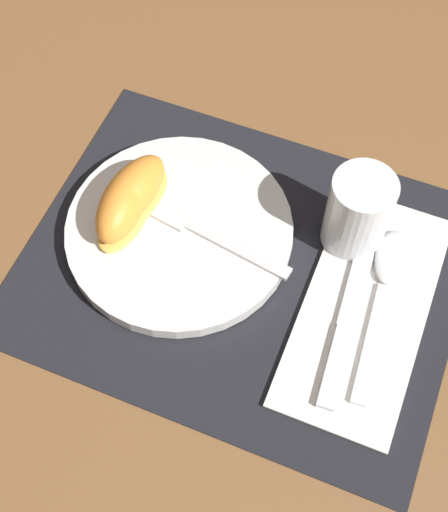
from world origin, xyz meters
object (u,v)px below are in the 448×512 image
at_px(fork, 194,225).
at_px(citrus_wedge_1, 124,204).
at_px(spoon, 387,279).
at_px(juice_glass, 357,215).
at_px(knife, 349,313).
at_px(plate, 179,231).
at_px(citrus_wedge_0, 132,193).

height_order(fork, citrus_wedge_1, citrus_wedge_1).
relative_size(spoon, citrus_wedge_1, 1.97).
height_order(juice_glass, citrus_wedge_1, juice_glass).
distance_m(knife, spoon, 0.05).
bearing_deg(plate, knife, -7.06).
bearing_deg(knife, plate, 172.94).
xyz_separation_m(knife, spoon, (0.02, 0.05, 0.00)).
distance_m(juice_glass, spoon, 0.07).
height_order(knife, citrus_wedge_0, citrus_wedge_0).
xyz_separation_m(plate, knife, (0.19, -0.02, -0.00)).
bearing_deg(knife, fork, 170.53).
xyz_separation_m(knife, citrus_wedge_1, (-0.24, 0.02, 0.03)).
bearing_deg(knife, citrus_wedge_1, 176.20).
height_order(spoon, citrus_wedge_0, citrus_wedge_0).
bearing_deg(juice_glass, fork, -158.71).
distance_m(plate, citrus_wedge_1, 0.06).
height_order(knife, spoon, spoon).
bearing_deg(plate, spoon, 6.85).
xyz_separation_m(juice_glass, fork, (-0.15, -0.06, -0.02)).
bearing_deg(spoon, plate, -173.15).
height_order(knife, citrus_wedge_1, citrus_wedge_1).
xyz_separation_m(citrus_wedge_0, citrus_wedge_1, (-0.00, -0.01, 0.00)).
bearing_deg(citrus_wedge_0, spoon, 3.82).
bearing_deg(fork, juice_glass, 21.29).
xyz_separation_m(fork, citrus_wedge_0, (-0.07, 0.00, 0.02)).
distance_m(juice_glass, fork, 0.16).
bearing_deg(spoon, juice_glass, 140.94).
bearing_deg(citrus_wedge_1, fork, 10.36).
distance_m(plate, juice_glass, 0.18).
relative_size(plate, knife, 1.11).
bearing_deg(juice_glass, citrus_wedge_0, -165.52).
relative_size(juice_glass, citrus_wedge_1, 0.94).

